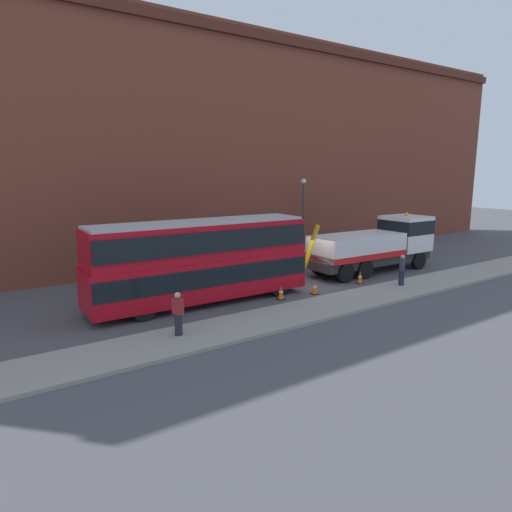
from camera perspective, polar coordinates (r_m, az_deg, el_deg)
name	(u,v)px	position (r m, az deg, el deg)	size (l,w,h in m)	color
ground_plane	(303,284)	(25.97, 6.01, -3.53)	(120.00, 120.00, 0.00)	#4C4C51
near_kerb	(358,300)	(23.03, 12.80, -5.43)	(60.00, 2.80, 0.15)	gray
building_facade	(228,146)	(31.93, -3.56, 13.78)	(60.00, 1.50, 16.00)	brown
recovery_tow_truck	(377,244)	(29.77, 15.12, 1.46)	(10.17, 2.83, 3.67)	#2D2D2D
double_decker_bus	(201,258)	(21.83, -7.04, -0.30)	(11.09, 2.78, 4.06)	#B70C19
pedestrian_onlooker	(178,314)	(17.61, -9.88, -7.31)	(0.39, 0.47, 1.71)	#232333
pedestrian_bystander	(402,270)	(26.03, 18.06, -1.75)	(0.46, 0.47, 1.71)	#232333
traffic_cone_near_bus	(281,293)	(22.69, 3.19, -4.72)	(0.36, 0.36, 0.72)	orange
traffic_cone_midway	(314,288)	(23.84, 7.44, -4.03)	(0.36, 0.36, 0.72)	orange
traffic_cone_near_truck	(360,278)	(26.50, 13.08, -2.71)	(0.36, 0.36, 0.72)	orange
street_lamp	(303,211)	(33.16, 6.01, 5.68)	(0.36, 0.36, 5.83)	#38383D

